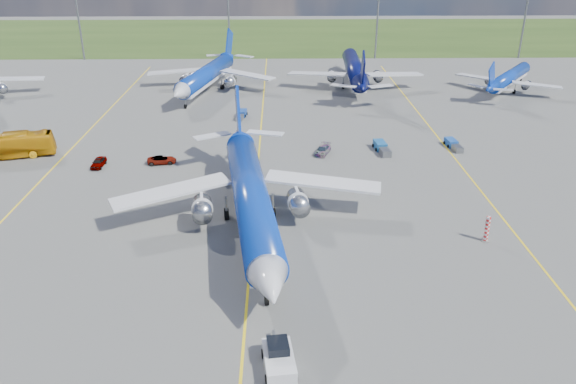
{
  "coord_description": "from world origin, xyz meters",
  "views": [
    {
      "loc": [
        3.02,
        -46.11,
        30.97
      ],
      "look_at": [
        4.11,
        12.77,
        4.0
      ],
      "focal_mm": 35.0,
      "sensor_mm": 36.0,
      "label": 1
    }
  ],
  "objects_px": {
    "bg_jet_nnw": "(208,91)",
    "bg_jet_ne": "(507,90)",
    "warning_post": "(487,229)",
    "bg_jet_n": "(354,86)",
    "apron_bus": "(7,146)",
    "baggage_tug_c": "(241,115)",
    "service_car_c": "(323,150)",
    "baggage_tug_e": "(453,145)",
    "pushback_tug": "(279,359)",
    "baggage_tug_w": "(382,148)",
    "service_car_b": "(162,160)",
    "service_car_a": "(98,162)",
    "main_airliner": "(252,228)"
  },
  "relations": [
    {
      "from": "warning_post",
      "to": "bg_jet_ne",
      "type": "bearing_deg",
      "value": 67.45
    },
    {
      "from": "apron_bus",
      "to": "baggage_tug_c",
      "type": "bearing_deg",
      "value": -74.79
    },
    {
      "from": "service_car_a",
      "to": "baggage_tug_w",
      "type": "height_order",
      "value": "service_car_a"
    },
    {
      "from": "warning_post",
      "to": "baggage_tug_c",
      "type": "relative_size",
      "value": 0.59
    },
    {
      "from": "baggage_tug_c",
      "to": "bg_jet_n",
      "type": "bearing_deg",
      "value": 52.44
    },
    {
      "from": "pushback_tug",
      "to": "baggage_tug_w",
      "type": "relative_size",
      "value": 1.09
    },
    {
      "from": "bg_jet_n",
      "to": "main_airliner",
      "type": "bearing_deg",
      "value": 76.06
    },
    {
      "from": "bg_jet_ne",
      "to": "pushback_tug",
      "type": "height_order",
      "value": "bg_jet_ne"
    },
    {
      "from": "main_airliner",
      "to": "service_car_b",
      "type": "bearing_deg",
      "value": 117.16
    },
    {
      "from": "bg_jet_n",
      "to": "baggage_tug_w",
      "type": "distance_m",
      "value": 42.56
    },
    {
      "from": "service_car_a",
      "to": "service_car_b",
      "type": "xyz_separation_m",
      "value": [
        9.08,
        1.03,
        -0.06
      ]
    },
    {
      "from": "service_car_c",
      "to": "baggage_tug_e",
      "type": "relative_size",
      "value": 0.86
    },
    {
      "from": "pushback_tug",
      "to": "service_car_b",
      "type": "relative_size",
      "value": 1.48
    },
    {
      "from": "warning_post",
      "to": "service_car_c",
      "type": "relative_size",
      "value": 0.69
    },
    {
      "from": "bg_jet_n",
      "to": "apron_bus",
      "type": "height_order",
      "value": "bg_jet_n"
    },
    {
      "from": "bg_jet_nnw",
      "to": "pushback_tug",
      "type": "bearing_deg",
      "value": -67.8
    },
    {
      "from": "main_airliner",
      "to": "pushback_tug",
      "type": "relative_size",
      "value": 7.17
    },
    {
      "from": "warning_post",
      "to": "apron_bus",
      "type": "bearing_deg",
      "value": 157.17
    },
    {
      "from": "pushback_tug",
      "to": "baggage_tug_e",
      "type": "bearing_deg",
      "value": 53.79
    },
    {
      "from": "main_airliner",
      "to": "bg_jet_n",
      "type": "bearing_deg",
      "value": 65.83
    },
    {
      "from": "bg_jet_nnw",
      "to": "bg_jet_ne",
      "type": "relative_size",
      "value": 1.28
    },
    {
      "from": "baggage_tug_c",
      "to": "service_car_c",
      "type": "bearing_deg",
      "value": -47.31
    },
    {
      "from": "bg_jet_n",
      "to": "service_car_a",
      "type": "relative_size",
      "value": 10.8
    },
    {
      "from": "baggage_tug_c",
      "to": "baggage_tug_e",
      "type": "bearing_deg",
      "value": -18.63
    },
    {
      "from": "service_car_c",
      "to": "bg_jet_n",
      "type": "bearing_deg",
      "value": 97.29
    },
    {
      "from": "warning_post",
      "to": "bg_jet_n",
      "type": "distance_m",
      "value": 71.45
    },
    {
      "from": "pushback_tug",
      "to": "apron_bus",
      "type": "height_order",
      "value": "apron_bus"
    },
    {
      "from": "bg_jet_ne",
      "to": "pushback_tug",
      "type": "relative_size",
      "value": 5.04
    },
    {
      "from": "pushback_tug",
      "to": "bg_jet_n",
      "type": "bearing_deg",
      "value": 72.44
    },
    {
      "from": "bg_jet_nnw",
      "to": "service_car_c",
      "type": "distance_m",
      "value": 44.75
    },
    {
      "from": "bg_jet_n",
      "to": "service_car_a",
      "type": "xyz_separation_m",
      "value": [
        -43.64,
        -48.18,
        0.65
      ]
    },
    {
      "from": "bg_jet_n",
      "to": "bg_jet_ne",
      "type": "bearing_deg",
      "value": 174.67
    },
    {
      "from": "warning_post",
      "to": "main_airliner",
      "type": "distance_m",
      "value": 26.37
    },
    {
      "from": "service_car_c",
      "to": "warning_post",
      "type": "bearing_deg",
      "value": -39.26
    },
    {
      "from": "service_car_a",
      "to": "pushback_tug",
      "type": "bearing_deg",
      "value": -56.06
    },
    {
      "from": "bg_jet_ne",
      "to": "service_car_b",
      "type": "distance_m",
      "value": 80.07
    },
    {
      "from": "pushback_tug",
      "to": "service_car_a",
      "type": "xyz_separation_m",
      "value": [
        -26.34,
        42.73,
        -0.19
      ]
    },
    {
      "from": "pushback_tug",
      "to": "service_car_b",
      "type": "xyz_separation_m",
      "value": [
        -17.26,
        43.77,
        -0.25
      ]
    },
    {
      "from": "bg_jet_nnw",
      "to": "service_car_b",
      "type": "xyz_separation_m",
      "value": [
        -2.04,
        -42.47,
        0.59
      ]
    },
    {
      "from": "bg_jet_n",
      "to": "main_airliner",
      "type": "relative_size",
      "value": 0.92
    },
    {
      "from": "main_airliner",
      "to": "service_car_b",
      "type": "xyz_separation_m",
      "value": [
        -14.23,
        20.61,
        0.59
      ]
    },
    {
      "from": "warning_post",
      "to": "bg_jet_ne",
      "type": "relative_size",
      "value": 0.09
    },
    {
      "from": "warning_post",
      "to": "apron_bus",
      "type": "height_order",
      "value": "apron_bus"
    },
    {
      "from": "pushback_tug",
      "to": "baggage_tug_c",
      "type": "bearing_deg",
      "value": 88.98
    },
    {
      "from": "bg_jet_nnw",
      "to": "bg_jet_ne",
      "type": "xyz_separation_m",
      "value": [
        65.88,
        -0.08,
        0.0
      ]
    },
    {
      "from": "service_car_b",
      "to": "baggage_tug_e",
      "type": "bearing_deg",
      "value": -90.61
    },
    {
      "from": "bg_jet_ne",
      "to": "baggage_tug_e",
      "type": "distance_m",
      "value": 42.79
    },
    {
      "from": "baggage_tug_w",
      "to": "service_car_a",
      "type": "bearing_deg",
      "value": -178.65
    },
    {
      "from": "bg_jet_n",
      "to": "baggage_tug_w",
      "type": "xyz_separation_m",
      "value": [
        -0.92,
        -42.54,
        0.59
      ]
    },
    {
      "from": "apron_bus",
      "to": "service_car_b",
      "type": "distance_m",
      "value": 24.07
    }
  ]
}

